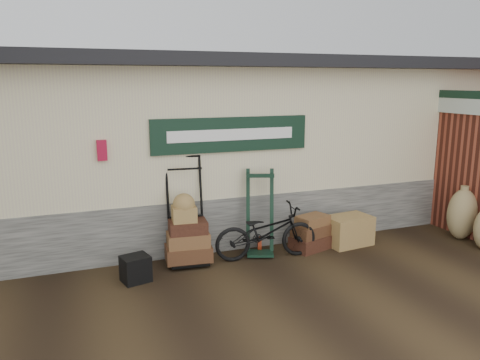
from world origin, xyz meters
name	(u,v)px	position (x,y,z in m)	size (l,w,h in m)	color
ground	(272,269)	(0.00, 0.00, 0.00)	(80.00, 80.00, 0.00)	black
station_building	(216,141)	(-0.01, 2.74, 1.61)	(14.40, 4.10, 3.20)	#4C4C47
brick_outbuilding	(459,155)	(4.70, 1.19, 1.30)	(1.71, 4.51, 2.62)	maroon
porter_trolley	(186,209)	(-1.11, 0.81, 0.84)	(0.84, 0.63, 1.68)	black
green_barrow	(260,212)	(0.09, 0.69, 0.70)	(0.50, 0.43, 1.39)	black
suitcase_stack	(311,232)	(0.97, 0.57, 0.30)	(0.67, 0.42, 0.59)	black
wicker_hamper	(348,230)	(1.69, 0.54, 0.25)	(0.77, 0.50, 0.50)	olive
black_trunk	(136,269)	(-1.99, 0.29, 0.19)	(0.37, 0.32, 0.37)	black
bicycle	(266,229)	(0.09, 0.46, 0.48)	(1.66, 0.58, 0.96)	black
burlap_sack_left	(462,214)	(3.75, 0.09, 0.46)	(0.57, 0.48, 0.92)	#917B4E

